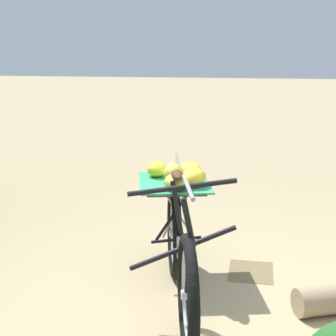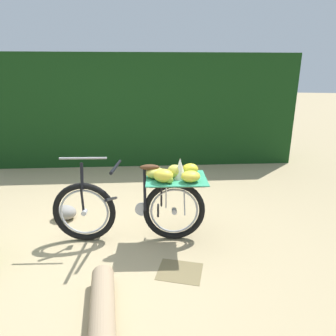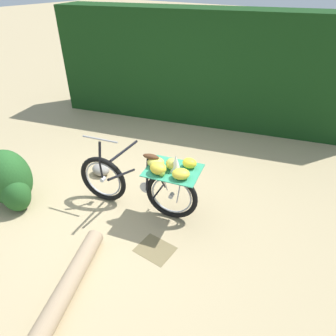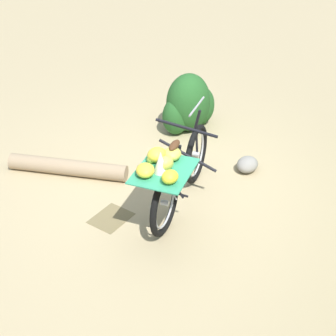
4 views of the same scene
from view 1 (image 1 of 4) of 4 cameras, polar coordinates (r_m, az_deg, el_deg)
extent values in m
plane|color=tan|center=(3.53, 2.12, -17.35)|extent=(60.00, 60.00, 0.00)
torus|color=black|center=(3.14, 2.22, -13.93)|extent=(0.73, 0.24, 0.73)
torus|color=#B7B7BC|center=(3.14, 2.22, -13.93)|extent=(0.55, 0.16, 0.57)
cylinder|color=#B7B7BC|center=(3.14, 2.22, -13.93)|extent=(0.08, 0.09, 0.06)
torus|color=black|center=(4.10, 0.70, -7.25)|extent=(0.73, 0.24, 0.73)
torus|color=#B7B7BC|center=(4.10, 0.70, -7.25)|extent=(0.55, 0.16, 0.57)
cylinder|color=#B7B7BC|center=(4.10, 0.70, -7.25)|extent=(0.08, 0.09, 0.06)
cylinder|color=black|center=(3.36, 1.67, -8.91)|extent=(0.20, 0.69, 0.30)
cylinder|color=black|center=(3.30, 1.60, -2.17)|extent=(0.21, 0.70, 0.11)
cylinder|color=black|center=(3.69, 1.12, -5.12)|extent=(0.06, 0.12, 0.49)
cylinder|color=black|center=(3.91, 0.92, -8.01)|extent=(0.12, 0.38, 0.05)
cylinder|color=black|center=(3.88, 0.88, -4.87)|extent=(0.10, 0.32, 0.47)
cylinder|color=black|center=(3.06, 2.26, -11.52)|extent=(0.04, 0.05, 0.30)
cylinder|color=black|center=(2.97, 2.27, -6.13)|extent=(0.06, 0.10, 0.30)
cylinder|color=gray|center=(2.94, 2.25, -2.11)|extent=(0.51, 0.15, 0.02)
ellipsoid|color=#4C2D19|center=(3.67, 1.06, -0.78)|extent=(0.24, 0.14, 0.06)
cylinder|color=#B7B7BC|center=(3.73, 1.16, -8.85)|extent=(0.16, 0.06, 0.16)
cylinder|color=#B7B7BC|center=(3.94, 0.82, -5.14)|extent=(0.06, 0.20, 0.39)
cylinder|color=#B7B7BC|center=(4.14, 0.59, -4.24)|extent=(0.07, 0.24, 0.39)
cube|color=brown|center=(3.99, 0.70, -1.88)|extent=(0.69, 0.57, 0.02)
cube|color=#33936B|center=(3.99, 0.70, -1.63)|extent=(0.79, 0.69, 0.01)
ellipsoid|color=yellow|center=(4.13, 2.46, -0.16)|extent=(0.28, 0.27, 0.12)
ellipsoid|color=#CCC64C|center=(3.75, 0.98, -1.56)|extent=(0.28, 0.26, 0.12)
ellipsoid|color=yellow|center=(3.84, 2.88, -1.02)|extent=(0.23, 0.20, 0.14)
ellipsoid|color=yellow|center=(4.13, -1.26, -0.12)|extent=(0.20, 0.18, 0.13)
ellipsoid|color=#CCC64C|center=(3.96, 0.58, -0.55)|extent=(0.20, 0.18, 0.15)
sphere|color=#8CAD38|center=(3.92, 3.41, -1.24)|extent=(0.08, 0.08, 0.08)
cone|color=white|center=(4.00, 0.94, 0.25)|extent=(0.17, 0.17, 0.24)
cube|color=olive|center=(4.35, 9.23, -11.32)|extent=(0.44, 0.36, 0.01)
camera|label=2|loc=(5.07, 41.10, 11.44)|focal=32.17mm
camera|label=3|loc=(6.02, 31.93, 21.58)|focal=32.42mm
camera|label=4|loc=(8.01, -13.68, 25.11)|focal=53.45mm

